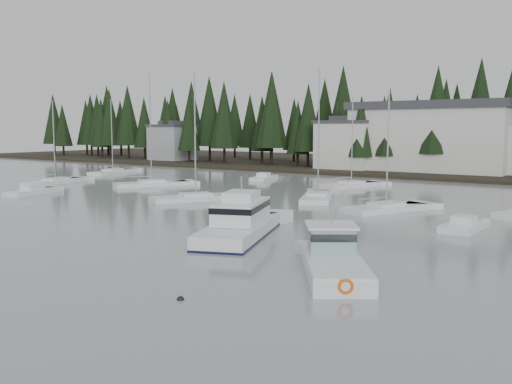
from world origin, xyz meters
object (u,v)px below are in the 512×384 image
Objects in this scene: house_west at (347,144)px; harbor_inn at (444,137)px; sailboat_0 at (56,183)px; sailboat_4 at (196,200)px; sailboat_1 at (152,185)px; sailboat_7 at (113,173)px; runabout_1 at (464,228)px; runabout_3 at (263,179)px; cabin_cruiser_center at (240,226)px; sailboat_11 at (386,210)px; sailboat_6 at (351,187)px; runabout_0 at (32,193)px; sailboat_2 at (318,199)px; lobster_boat_teal at (334,263)px; house_far_west at (172,141)px.

harbor_inn is (15.04, 3.34, 1.12)m from house_west.
sailboat_0 is 0.86× the size of sailboat_4.
sailboat_1 reaches higher than sailboat_7.
sailboat_4 is 2.59× the size of runabout_1.
runabout_1 is 0.83× the size of runabout_3.
house_west reaches higher than cabin_cruiser_center.
sailboat_11 is at bearing 56.45° from runabout_1.
sailboat_6 is 29.67m from runabout_1.
sailboat_1 reaches higher than runabout_0.
sailboat_1 is 1.30× the size of sailboat_11.
sailboat_2 is (-0.52, -39.03, -5.70)m from harbor_inn.
lobster_boat_teal is (9.72, -5.06, -0.17)m from cabin_cruiser_center.
runabout_0 is (-33.70, 6.38, -0.57)m from cabin_cruiser_center.
house_west is at bearing -167.48° from harbor_inn.
sailboat_0 reaches higher than runabout_3.
sailboat_6 is 20.26m from sailboat_11.
runabout_3 is at bearing 4.12° from lobster_boat_teal.
runabout_0 is at bearing -151.20° from sailboat_0.
sailboat_2 reaches higher than sailboat_11.
harbor_inn reaches higher than runabout_1.
sailboat_6 is (33.62, 18.44, 0.00)m from sailboat_0.
runabout_3 is (-22.55, 35.33, -0.57)m from cabin_cruiser_center.
sailboat_11 is at bearing -117.57° from sailboat_7.
harbor_inn is at bearing 12.52° from house_west.
sailboat_2 is at bearing -21.00° from sailboat_4.
sailboat_4 is 23.87m from runabout_3.
sailboat_1 reaches higher than sailboat_6.
sailboat_0 is 16.88m from sailboat_7.
runabout_0 is 1.38× the size of runabout_1.
house_far_west is at bearing 80.76° from sailboat_11.
runabout_3 is (6.72, 15.07, 0.05)m from sailboat_1.
house_far_west is 0.62× the size of sailboat_2.
sailboat_2 reaches higher than lobster_boat_teal.
sailboat_1 is at bearing -81.26° from sailboat_0.
house_west is 46.75m from sailboat_0.
sailboat_4 is (-15.14, 12.64, -0.63)m from cabin_cruiser_center.
sailboat_7 reaches higher than sailboat_0.
cabin_cruiser_center is at bearing 170.76° from sailboat_2.
harbor_inn is 57.97m from sailboat_0.
sailboat_11 is at bearing -47.71° from sailboat_4.
sailboat_1 reaches higher than house_west.
sailboat_2 is (23.74, 0.29, -0.01)m from sailboat_1.
sailboat_7 is at bearing 98.33° from sailboat_11.
sailboat_7 is 2.42× the size of runabout_1.
house_west is 1.87× the size of runabout_1.
sailboat_4 reaches higher than runabout_1.
runabout_3 is at bearing 5.21° from sailboat_1.
harbor_inn is 2.23× the size of sailboat_4.
sailboat_4 is at bearing 87.61° from runabout_1.
runabout_1 is at bearing -119.51° from sailboat_6.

